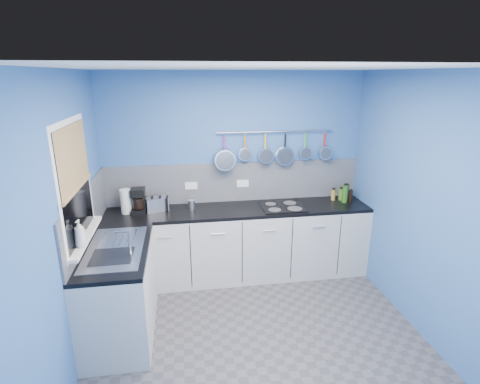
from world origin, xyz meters
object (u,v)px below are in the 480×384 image
object	(u,v)px
soap_bottle_a	(80,233)
canister	(192,205)
toaster	(157,204)
hob	(282,207)
paper_towel	(126,201)
coffee_maker	(138,201)
soap_bottle_b	(82,234)

from	to	relation	value
soap_bottle_a	canister	distance (m)	1.54
toaster	hob	size ratio (longest dim) A/B	0.50
soap_bottle_a	hob	distance (m)	2.36
soap_bottle_a	toaster	distance (m)	1.35
paper_towel	canister	bearing A→B (deg)	0.04
canister	hob	world-z (taller)	canister
paper_towel	canister	world-z (taller)	paper_towel
paper_towel	toaster	distance (m)	0.35
hob	coffee_maker	bearing A→B (deg)	177.73
toaster	coffee_maker	bearing A→B (deg)	174.95
coffee_maker	hob	xyz separation A→B (m)	(1.71, -0.07, -0.14)
paper_towel	canister	xyz separation A→B (m)	(0.75, 0.00, -0.08)
soap_bottle_a	coffee_maker	xyz separation A→B (m)	(0.36, 1.16, -0.12)
paper_towel	toaster	bearing A→B (deg)	4.83
coffee_maker	canister	distance (m)	0.62
paper_towel	coffee_maker	xyz separation A→B (m)	(0.14, -0.02, 0.00)
hob	toaster	bearing A→B (deg)	175.56
toaster	canister	size ratio (longest dim) A/B	2.16
canister	hob	distance (m)	1.10
soap_bottle_a	paper_towel	size ratio (longest dim) A/B	0.84
soap_bottle_a	paper_towel	distance (m)	1.21
soap_bottle_b	toaster	xyz separation A→B (m)	(0.56, 1.15, -0.15)
toaster	canister	distance (m)	0.41
coffee_maker	toaster	world-z (taller)	coffee_maker
hob	soap_bottle_b	bearing A→B (deg)	-153.43
coffee_maker	toaster	size ratio (longest dim) A/B	1.16
soap_bottle_b	hob	xyz separation A→B (m)	(2.07, 1.04, -0.23)
soap_bottle_a	soap_bottle_b	world-z (taller)	soap_bottle_a
canister	soap_bottle_a	bearing A→B (deg)	-129.40
soap_bottle_a	hob	world-z (taller)	soap_bottle_a
soap_bottle_b	coffee_maker	world-z (taller)	soap_bottle_b
toaster	hob	distance (m)	1.52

